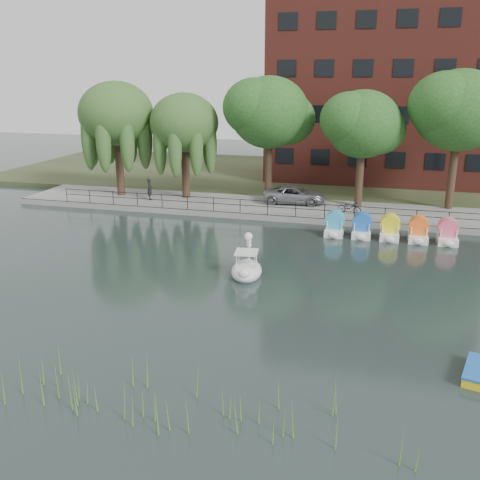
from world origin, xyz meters
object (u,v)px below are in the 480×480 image
at_px(bicycle, 349,207).
at_px(swan_boat, 247,267).
at_px(minivan, 295,194).
at_px(pedestrian, 150,187).

height_order(bicycle, swan_boat, swan_boat).
xyz_separation_m(minivan, bicycle, (4.27, -2.20, -0.25)).
distance_m(minivan, swan_boat, 14.94).
bearing_deg(swan_boat, pedestrian, 122.26).
height_order(minivan, bicycle, minivan).
bearing_deg(swan_boat, bicycle, 63.47).
relative_size(minivan, pedestrian, 2.74).
height_order(bicycle, pedestrian, pedestrian).
relative_size(bicycle, pedestrian, 0.87).
distance_m(minivan, bicycle, 4.81).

